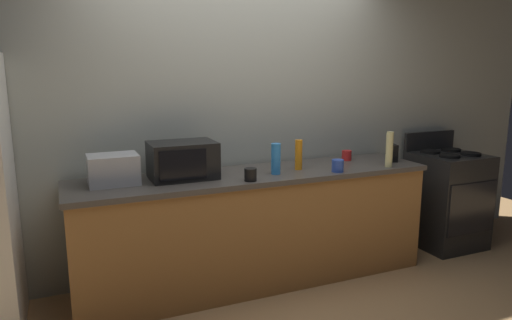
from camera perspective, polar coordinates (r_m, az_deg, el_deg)
ground_plane at (r=3.59m, az=2.63°, el=-17.06°), size 8.00×8.00×0.00m
back_wall at (r=3.92m, az=-2.38°, el=6.11°), size 6.40×0.10×2.70m
counter_run at (r=3.74m, az=0.00°, el=-8.27°), size 2.84×0.64×0.90m
stove_range at (r=4.85m, az=22.36°, el=-4.42°), size 0.60×0.61×1.08m
microwave at (r=3.45m, az=-9.01°, el=-0.02°), size 0.48×0.35×0.27m
toaster_oven at (r=3.39m, az=-17.14°, el=-1.12°), size 0.34×0.26×0.21m
cordless_phone at (r=4.20m, az=16.48°, el=0.84°), size 0.08×0.12×0.15m
bottle_spray_cleaner at (r=3.54m, az=2.45°, el=0.15°), size 0.07×0.07×0.24m
bottle_dish_soap at (r=3.72m, az=5.26°, el=0.65°), size 0.06×0.06×0.24m
bottle_vinegar at (r=3.95m, az=16.06°, el=1.27°), size 0.06×0.06×0.29m
mug_black at (r=3.34m, az=-0.68°, el=-1.81°), size 0.09×0.09×0.09m
mug_red at (r=4.16m, az=11.07°, el=0.56°), size 0.08×0.08×0.09m
mug_blue at (r=3.68m, az=10.00°, el=-0.70°), size 0.09×0.09×0.10m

